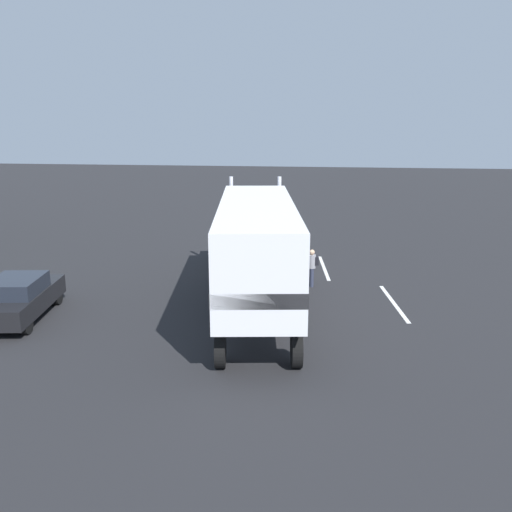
{
  "coord_description": "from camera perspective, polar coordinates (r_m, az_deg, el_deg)",
  "views": [
    {
      "loc": [
        -24.72,
        -3.5,
        6.94
      ],
      "look_at": [
        -3.8,
        -0.74,
        1.6
      ],
      "focal_mm": 37.5,
      "sensor_mm": 36.0,
      "label": 1
    }
  ],
  "objects": [
    {
      "name": "lane_stripe_mid",
      "position": [
        21.74,
        14.47,
        -4.86
      ],
      "size": [
        4.38,
        0.73,
        0.01
      ],
      "primitive_type": "cube",
      "rotation": [
        0.0,
        0.0,
        0.13
      ],
      "color": "silver",
      "rests_on": "ground_plane"
    },
    {
      "name": "person_bystander",
      "position": [
        23.03,
        6.01,
        -1.1
      ],
      "size": [
        0.35,
        0.47,
        1.63
      ],
      "color": "#2D3347",
      "rests_on": "ground_plane"
    },
    {
      "name": "semi_truck",
      "position": [
        20.14,
        0.02,
        1.54
      ],
      "size": [
        14.37,
        4.7,
        4.5
      ],
      "color": "white",
      "rests_on": "ground_plane"
    },
    {
      "name": "parked_car",
      "position": [
        20.97,
        -23.93,
        -4.06
      ],
      "size": [
        4.62,
        2.43,
        1.57
      ],
      "color": "black",
      "rests_on": "ground_plane"
    },
    {
      "name": "ground_plane",
      "position": [
        25.91,
        -0.51,
        -1.33
      ],
      "size": [
        120.0,
        120.0,
        0.0
      ],
      "primitive_type": "plane",
      "color": "#232326"
    },
    {
      "name": "lane_stripe_near",
      "position": [
        26.23,
        7.26,
        -1.24
      ],
      "size": [
        4.39,
        0.64,
        0.01
      ],
      "primitive_type": "cube",
      "rotation": [
        0.0,
        0.0,
        0.11
      ],
      "color": "silver",
      "rests_on": "ground_plane"
    }
  ]
}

